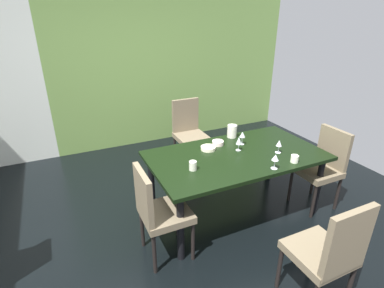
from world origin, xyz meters
The scene contains 16 objects.
ground_plane centered at (0.00, 0.00, -0.01)m, with size 6.29×5.24×0.02m, color black.
garden_window_panel centered at (1.02, 2.57, 1.44)m, with size 4.26×0.10×2.89m, color #71974A.
dining_table centered at (0.69, 0.06, 0.68)m, with size 1.92×1.06×0.76m.
chair_head_near centered at (0.65, -1.30, 0.56)m, with size 0.44×0.44×1.00m.
chair_left_near centered at (-0.34, -0.24, 0.54)m, with size 0.45×0.44×0.96m.
chair_right_near centered at (1.72, -0.24, 0.55)m, with size 0.44×0.44×0.97m.
chair_head_far centered at (0.73, 1.42, 0.56)m, with size 0.44×0.45×1.00m.
wine_glass_center centered at (1.13, -0.11, 0.87)m, with size 0.07×0.07×0.15m.
wine_glass_near_shelf centered at (0.85, -0.38, 0.87)m, with size 0.07×0.07×0.16m.
wine_glass_front centered at (0.90, 0.26, 0.88)m, with size 0.07×0.07×0.16m.
wine_glass_south centered at (0.76, 0.13, 0.87)m, with size 0.06×0.06×0.16m.
serving_bowl_left centered at (0.63, 0.36, 0.78)m, with size 0.14×0.14×0.05m, color white.
serving_bowl_corner centered at (0.46, 0.29, 0.78)m, with size 0.17×0.17×0.04m, color #FEF6CE.
cup_west centered at (1.13, -0.36, 0.80)m, with size 0.08×0.08×0.08m, color white.
cup_east centered at (0.11, -0.06, 0.80)m, with size 0.08×0.08×0.09m, color silver.
pitcher_right centered at (0.91, 0.50, 0.84)m, with size 0.13×0.12×0.16m.
Camera 1 is at (-1.01, -2.42, 2.20)m, focal length 28.00 mm.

